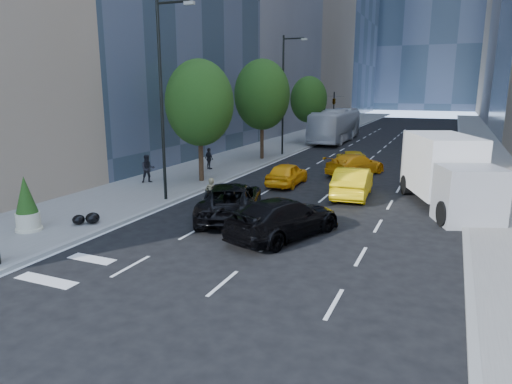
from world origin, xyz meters
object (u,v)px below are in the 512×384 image
at_px(black_sedan_lincoln, 231,200).
at_px(planter_shrub, 26,205).
at_px(skateboarder, 211,197).
at_px(box_truck, 447,172).
at_px(black_sedan_mercedes, 284,218).
at_px(city_bus, 335,125).

bearing_deg(black_sedan_lincoln, planter_shrub, 17.41).
relative_size(black_sedan_lincoln, planter_shrub, 2.61).
relative_size(skateboarder, black_sedan_lincoln, 0.27).
distance_m(skateboarder, black_sedan_lincoln, 1.26).
relative_size(skateboarder, box_truck, 0.21).
height_order(black_sedan_lincoln, black_sedan_mercedes, black_sedan_lincoln).
height_order(city_bus, box_truck, city_bus).
relative_size(black_sedan_lincoln, black_sedan_mercedes, 1.09).
bearing_deg(planter_shrub, black_sedan_lincoln, 39.33).
xyz_separation_m(skateboarder, city_bus, (-1.60, 31.51, 0.98)).
bearing_deg(black_sedan_mercedes, city_bus, -59.05).
xyz_separation_m(black_sedan_mercedes, city_bus, (-6.00, 33.51, 0.99)).
height_order(black_sedan_lincoln, planter_shrub, planter_shrub).
bearing_deg(black_sedan_lincoln, city_bus, -106.89).
distance_m(skateboarder, black_sedan_mercedes, 4.83).
height_order(skateboarder, planter_shrub, planter_shrub).
xyz_separation_m(skateboarder, black_sedan_mercedes, (4.40, -2.00, -0.01)).
bearing_deg(planter_shrub, city_bus, 84.17).
height_order(black_sedan_mercedes, city_bus, city_bus).
bearing_deg(city_bus, black_sedan_mercedes, -80.33).
bearing_deg(box_truck, planter_shrub, -164.79).
bearing_deg(planter_shrub, black_sedan_mercedes, 21.11).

